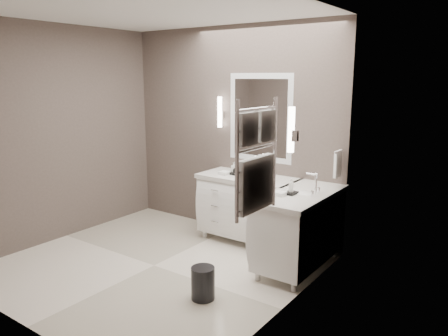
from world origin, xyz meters
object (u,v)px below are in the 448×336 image
Objects in this scene: waste_bin at (203,283)px; towel_ladder at (256,165)px; vanity_back at (248,205)px; vanity_right at (300,225)px.

towel_ladder is at bearing -12.22° from waste_bin.
towel_ladder reaches higher than vanity_back.
waste_bin is (-0.65, 0.14, -1.24)m from towel_ladder.
vanity_back and vanity_right have the same top height.
vanity_back is at bearing 159.62° from vanity_right.
vanity_back is 1.38× the size of towel_ladder.
waste_bin is at bearing 167.78° from towel_ladder.
vanity_right is at bearing -20.38° from vanity_back.
vanity_right is (0.88, -0.33, 0.00)m from vanity_back.
vanity_right is 3.96× the size of waste_bin.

